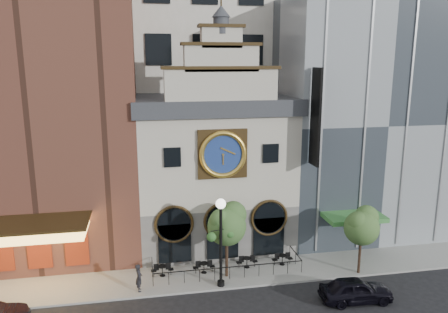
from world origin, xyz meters
TOP-DOWN VIEW (x-y plane):
  - ground at (0.00, 0.00)m, footprint 120.00×120.00m
  - sidewalk at (0.00, 2.50)m, footprint 44.00×5.00m
  - clock_building at (0.00, 7.82)m, footprint 12.60×8.78m
  - theater_building at (-13.00, 9.96)m, footprint 14.00×15.60m
  - retail_building at (12.99, 9.99)m, footprint 14.00×14.40m
  - office_tower at (0.00, 20.00)m, footprint 20.00×16.00m
  - cafe_railing at (0.00, 2.50)m, footprint 10.60×2.60m
  - bistro_0 at (-4.61, 2.54)m, footprint 1.58×0.68m
  - bistro_1 at (-1.64, 2.44)m, footprint 1.58×0.68m
  - bistro_2 at (1.59, 2.67)m, footprint 1.58×0.68m
  - bistro_3 at (4.31, 2.63)m, footprint 1.58×0.68m
  - car_right at (7.42, -2.86)m, footprint 4.73×2.13m
  - pedestrian at (-6.22, 0.77)m, footprint 0.51×0.72m
  - lamppost at (-0.77, 0.42)m, footprint 1.94×0.95m
  - tree_left at (-0.07, 1.71)m, footprint 2.81×2.70m
  - tree_right at (9.37, 0.43)m, footprint 2.57×2.48m

SIDE VIEW (x-z plane):
  - ground at x=0.00m, z-range 0.00..0.00m
  - sidewalk at x=0.00m, z-range 0.00..0.15m
  - cafe_railing at x=0.00m, z-range 0.15..1.05m
  - bistro_0 at x=-4.61m, z-range 0.16..1.06m
  - bistro_1 at x=-1.64m, z-range 0.16..1.06m
  - bistro_2 at x=1.59m, z-range 0.16..1.06m
  - bistro_3 at x=4.31m, z-range 0.16..1.06m
  - car_right at x=7.42m, z-range 0.00..1.58m
  - pedestrian at x=-6.22m, z-range 0.15..2.04m
  - tree_right at x=9.37m, z-range 1.31..6.26m
  - lamppost at x=-0.77m, z-range 0.88..7.07m
  - tree_left at x=-0.07m, z-range 1.41..6.82m
  - clock_building at x=0.00m, z-range -2.64..16.01m
  - retail_building at x=12.99m, z-range 0.14..20.14m
  - theater_building at x=-13.00m, z-range 0.10..25.10m
  - office_tower at x=0.00m, z-range 0.00..40.00m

